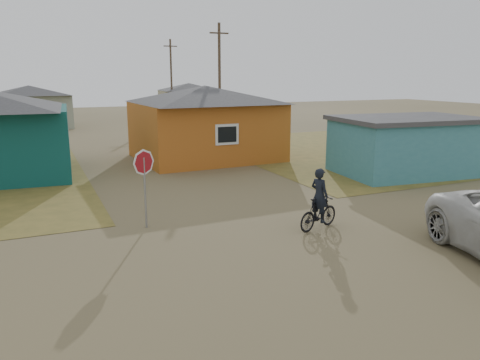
# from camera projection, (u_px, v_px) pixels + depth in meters

# --- Properties ---
(ground) EXTENTS (120.00, 120.00, 0.00)m
(ground) POSITION_uv_depth(u_px,v_px,m) (300.00, 251.00, 12.02)
(ground) COLOR brown
(grass_ne) EXTENTS (20.00, 18.00, 0.00)m
(grass_ne) POSITION_uv_depth(u_px,v_px,m) (385.00, 148.00, 29.17)
(grass_ne) COLOR olive
(grass_ne) RESTS_ON ground
(house_yellow) EXTENTS (7.72, 6.76, 3.90)m
(house_yellow) POSITION_uv_depth(u_px,v_px,m) (205.00, 121.00, 25.05)
(house_yellow) COLOR #B55E1B
(house_yellow) RESTS_ON ground
(shed_turquoise) EXTENTS (6.71, 4.93, 2.60)m
(shed_turquoise) POSITION_uv_depth(u_px,v_px,m) (406.00, 145.00, 21.30)
(shed_turquoise) COLOR teal
(shed_turquoise) RESTS_ON ground
(house_pale_west) EXTENTS (7.04, 6.15, 3.60)m
(house_pale_west) POSITION_uv_depth(u_px,v_px,m) (30.00, 106.00, 39.54)
(house_pale_west) COLOR gray
(house_pale_west) RESTS_ON ground
(house_beige_east) EXTENTS (6.95, 6.05, 3.60)m
(house_beige_east) POSITION_uv_depth(u_px,v_px,m) (189.00, 99.00, 51.24)
(house_beige_east) COLOR gray
(house_beige_east) RESTS_ON ground
(utility_pole_near) EXTENTS (1.40, 0.20, 8.00)m
(utility_pole_near) POSITION_uv_depth(u_px,v_px,m) (220.00, 79.00, 33.31)
(utility_pole_near) COLOR #4E3E2F
(utility_pole_near) RESTS_ON ground
(utility_pole_far) EXTENTS (1.40, 0.20, 8.00)m
(utility_pole_far) POSITION_uv_depth(u_px,v_px,m) (171.00, 78.00, 47.96)
(utility_pole_far) COLOR #4E3E2F
(utility_pole_far) RESTS_ON ground
(stop_sign) EXTENTS (0.77, 0.12, 2.36)m
(stop_sign) POSITION_uv_depth(u_px,v_px,m) (144.00, 170.00, 13.53)
(stop_sign) COLOR gray
(stop_sign) RESTS_ON ground
(cyclist) EXTENTS (1.67, 0.93, 1.82)m
(cyclist) POSITION_uv_depth(u_px,v_px,m) (319.00, 207.00, 13.63)
(cyclist) COLOR black
(cyclist) RESTS_ON ground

